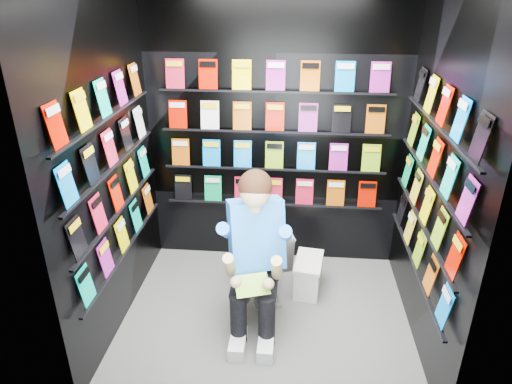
{
  "coord_description": "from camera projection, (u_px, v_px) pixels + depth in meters",
  "views": [
    {
      "loc": [
        0.2,
        -3.08,
        2.6
      ],
      "look_at": [
        -0.1,
        0.15,
        1.11
      ],
      "focal_mm": 32.0,
      "sensor_mm": 36.0,
      "label": 1
    }
  ],
  "objects": [
    {
      "name": "floor",
      "position": [
        266.0,
        317.0,
        3.89
      ],
      "size": [
        2.4,
        2.4,
        0.0
      ],
      "primitive_type": "plane",
      "color": "slate",
      "rests_on": "ground"
    },
    {
      "name": "wall_back",
      "position": [
        275.0,
        136.0,
        4.25
      ],
      "size": [
        2.4,
        0.04,
        2.6
      ],
      "primitive_type": "cube",
      "color": "black",
      "rests_on": "floor"
    },
    {
      "name": "wall_front",
      "position": [
        255.0,
        249.0,
        2.44
      ],
      "size": [
        2.4,
        0.04,
        2.6
      ],
      "primitive_type": "cube",
      "color": "black",
      "rests_on": "floor"
    },
    {
      "name": "wall_left",
      "position": [
        109.0,
        171.0,
        3.45
      ],
      "size": [
        0.04,
        2.0,
        2.6
      ],
      "primitive_type": "cube",
      "color": "black",
      "rests_on": "floor"
    },
    {
      "name": "wall_right",
      "position": [
        435.0,
        183.0,
        3.25
      ],
      "size": [
        0.04,
        2.0,
        2.6
      ],
      "primitive_type": "cube",
      "color": "black",
      "rests_on": "floor"
    },
    {
      "name": "comics_back",
      "position": [
        275.0,
        136.0,
        4.22
      ],
      "size": [
        2.1,
        0.06,
        1.37
      ],
      "primitive_type": null,
      "color": "#B8530B",
      "rests_on": "wall_back"
    },
    {
      "name": "comics_left",
      "position": [
        113.0,
        171.0,
        3.44
      ],
      "size": [
        0.06,
        1.7,
        1.37
      ],
      "primitive_type": null,
      "color": "#B8530B",
      "rests_on": "wall_left"
    },
    {
      "name": "comics_right",
      "position": [
        431.0,
        182.0,
        3.25
      ],
      "size": [
        0.06,
        1.7,
        1.37
      ],
      "primitive_type": null,
      "color": "#B8530B",
      "rests_on": "wall_right"
    },
    {
      "name": "toilet",
      "position": [
        260.0,
        256.0,
        4.09
      ],
      "size": [
        0.63,
        0.84,
        0.73
      ],
      "primitive_type": "imported",
      "rotation": [
        0.0,
        0.0,
        3.46
      ],
      "color": "white",
      "rests_on": "floor"
    },
    {
      "name": "longbox",
      "position": [
        308.0,
        276.0,
        4.18
      ],
      "size": [
        0.27,
        0.42,
        0.29
      ],
      "primitive_type": "cube",
      "rotation": [
        0.0,
        0.0,
        -0.13
      ],
      "color": "white",
      "rests_on": "floor"
    },
    {
      "name": "longbox_lid",
      "position": [
        309.0,
        261.0,
        4.11
      ],
      "size": [
        0.29,
        0.44,
        0.03
      ],
      "primitive_type": "cube",
      "rotation": [
        0.0,
        0.0,
        -0.13
      ],
      "color": "white",
      "rests_on": "longbox"
    },
    {
      "name": "reader",
      "position": [
        256.0,
        235.0,
        3.57
      ],
      "size": [
        0.8,
        0.97,
        1.53
      ],
      "primitive_type": null,
      "rotation": [
        0.0,
        0.0,
        0.32
      ],
      "color": "blue",
      "rests_on": "toilet"
    },
    {
      "name": "held_comic",
      "position": [
        252.0,
        285.0,
        3.34
      ],
      "size": [
        0.28,
        0.22,
        0.11
      ],
      "primitive_type": "cube",
      "rotation": [
        -0.96,
        0.0,
        0.32
      ],
      "color": "green",
      "rests_on": "reader"
    }
  ]
}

